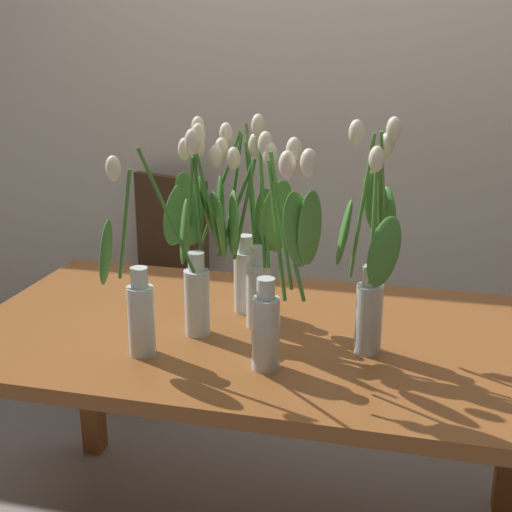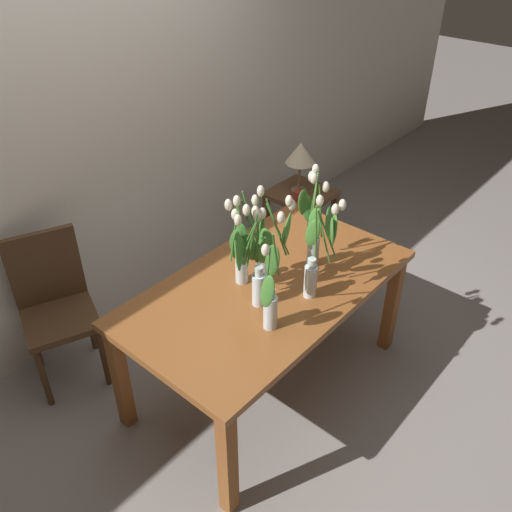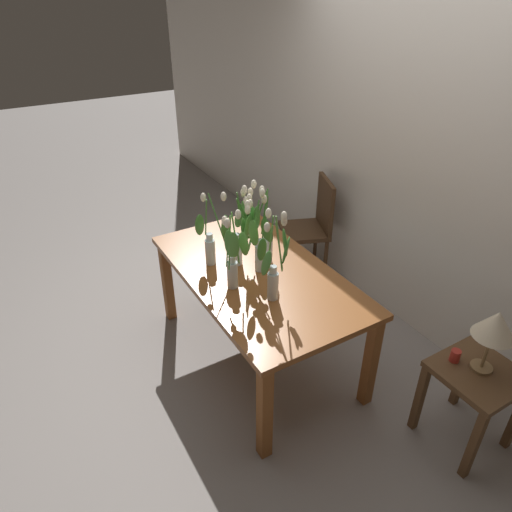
% 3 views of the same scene
% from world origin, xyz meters
% --- Properties ---
extents(ground_plane, '(18.00, 18.00, 0.00)m').
position_xyz_m(ground_plane, '(0.00, 0.00, 0.00)').
color(ground_plane, gray).
extents(room_wall_rear, '(9.00, 0.10, 2.70)m').
position_xyz_m(room_wall_rear, '(0.00, 1.28, 1.35)').
color(room_wall_rear, silver).
rests_on(room_wall_rear, ground).
extents(dining_table, '(1.60, 0.90, 0.74)m').
position_xyz_m(dining_table, '(0.00, 0.00, 0.65)').
color(dining_table, brown).
rests_on(dining_table, ground).
extents(tulip_vase_0, '(0.24, 0.18, 0.55)m').
position_xyz_m(tulip_vase_0, '(-0.01, -0.01, 0.97)').
color(tulip_vase_0, silver).
rests_on(tulip_vase_0, dining_table).
extents(tulip_vase_1, '(0.24, 0.18, 0.56)m').
position_xyz_m(tulip_vase_1, '(-0.24, -0.22, 0.92)').
color(tulip_vase_1, silver).
rests_on(tulip_vase_1, dining_table).
extents(tulip_vase_2, '(0.20, 0.17, 0.56)m').
position_xyz_m(tulip_vase_2, '(-0.17, -0.03, 0.97)').
color(tulip_vase_2, silver).
rests_on(tulip_vase_2, dining_table).
extents(tulip_vase_3, '(0.26, 0.15, 0.58)m').
position_xyz_m(tulip_vase_3, '(-0.07, 0.10, 0.97)').
color(tulip_vase_3, silver).
rests_on(tulip_vase_3, dining_table).
extents(tulip_vase_4, '(0.18, 0.22, 0.59)m').
position_xyz_m(tulip_vase_4, '(0.30, -0.07, 0.98)').
color(tulip_vase_4, silver).
rests_on(tulip_vase_4, dining_table).
extents(tulip_vase_5, '(0.17, 0.20, 0.56)m').
position_xyz_m(tulip_vase_5, '(0.11, -0.23, 0.96)').
color(tulip_vase_5, silver).
rests_on(tulip_vase_5, dining_table).
extents(dining_chair, '(0.52, 0.52, 0.93)m').
position_xyz_m(dining_chair, '(-0.71, 1.00, 0.52)').
color(dining_chair, '#4C331E').
rests_on(dining_chair, ground).
extents(side_table, '(0.44, 0.44, 0.55)m').
position_xyz_m(side_table, '(1.24, 0.70, 0.43)').
color(side_table, brown).
rests_on(side_table, ground).
extents(table_lamp, '(0.22, 0.22, 0.40)m').
position_xyz_m(table_lamp, '(1.23, 0.72, 0.86)').
color(table_lamp, olive).
rests_on(table_lamp, side_table).
extents(pillar_candle, '(0.06, 0.06, 0.07)m').
position_xyz_m(pillar_candle, '(1.12, 0.64, 0.59)').
color(pillar_candle, '#B72D23').
rests_on(pillar_candle, side_table).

